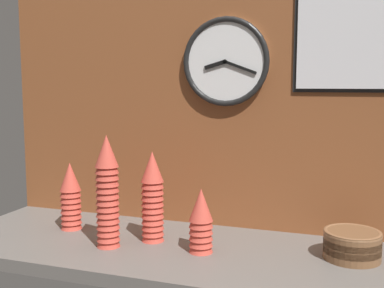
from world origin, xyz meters
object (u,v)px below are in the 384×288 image
Objects in this scene: wall_clock at (226,62)px; menu_board at (356,18)px; bowl_stack_far_right at (352,244)px; cup_stack_center at (153,197)px; cup_stack_center_left at (107,191)px; cup_stack_center_right at (201,221)px; cup_stack_left at (71,196)px.

wall_clock is 0.66× the size of menu_board.
wall_clock is at bearing 158.07° from bowl_stack_far_right.
bowl_stack_far_right is at bearing -84.48° from menu_board.
cup_stack_center_left is at bearing -138.66° from cup_stack_center.
bowl_stack_far_right is 71.69cm from wall_clock.
bowl_stack_far_right is 0.55× the size of wall_clock.
menu_board is (-1.78, 18.49, 66.95)cm from bowl_stack_far_right.
cup_stack_center is 0.97× the size of wall_clock.
wall_clock reaches higher than cup_stack_center_right.
menu_board is at bearing 20.79° from cup_stack_center.
cup_stack_center_right is 0.83× the size of cup_stack_left.
cup_stack_center_right is 0.56× the size of cup_stack_center_left.
bowl_stack_far_right is at bearing 3.99° from cup_stack_center.
cup_stack_center is 1.50× the size of cup_stack_center_right.
cup_stack_center_left reaches higher than cup_stack_left.
cup_stack_center_left is 0.77× the size of menu_board.
wall_clock is at bearing 90.04° from cup_stack_center_right.
cup_stack_center_right is at bearing -8.37° from cup_stack_left.
cup_stack_center is 0.64× the size of menu_board.
cup_stack_center_right is 0.65× the size of wall_clock.
cup_stack_center_left is at bearing -132.71° from wall_clock.
cup_stack_left is at bearing 171.63° from cup_stack_center_right.
wall_clock is (-0.02, 26.87, 48.70)cm from cup_stack_center_right.
cup_stack_left is (-21.58, 12.22, -5.89)cm from cup_stack_center_left.
cup_stack_left is at bearing -178.91° from bowl_stack_far_right.
cup_stack_center is 85.68cm from menu_board.
cup_stack_center_left is 2.13× the size of bowl_stack_far_right.
cup_stack_center_left is 75.38cm from bowl_stack_far_right.
cup_stack_left reaches higher than cup_stack_center_right.
cup_stack_left reaches higher than bowl_stack_far_right.
cup_stack_center_right is at bearing -146.47° from menu_board.
menu_board reaches higher than wall_clock.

